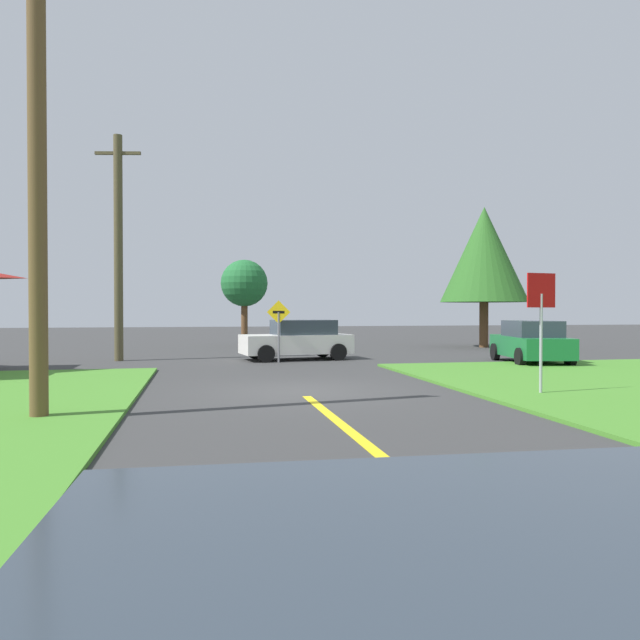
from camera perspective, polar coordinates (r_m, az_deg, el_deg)
The scene contains 10 objects.
ground_plane at distance 14.94m, azimuth -1.95°, elevation -6.79°, with size 120.00×120.00×0.00m, color #373737.
lane_stripe_center at distance 7.32m, azimuth 8.75°, elevation -14.92°, with size 0.20×14.00×0.01m, color yellow.
stop_sign at distance 14.86m, azimuth 20.37°, elevation 1.02°, with size 0.80×0.18×2.88m.
car_on_crossroad at distance 23.96m, azimuth 19.49°, elevation -2.01°, with size 2.62×4.48×1.62m.
car_approaching_junction at distance 24.35m, azimuth -2.13°, elevation -1.91°, with size 4.59×2.58×1.62m.
utility_pole_near at distance 12.30m, azimuth -25.39°, elevation 13.28°, with size 1.80×0.32×9.11m.
utility_pole_mid at distance 25.15m, azimuth -18.70°, elevation 6.71°, with size 1.79×0.45×8.95m.
direction_sign at distance 23.00m, azimuth -3.97°, elevation -0.38°, with size 0.89×0.20×2.39m.
oak_tree_left at distance 34.04m, azimuth -7.24°, elevation 3.45°, with size 2.65×2.65×4.88m.
pine_tree_center at distance 33.75m, azimuth 15.40°, elevation 6.02°, with size 4.69×4.69×7.63m.
Camera 1 is at (-2.43, -14.61, 2.00)m, focal length 33.51 mm.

